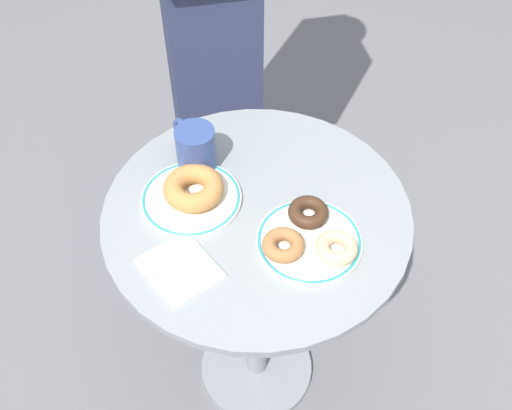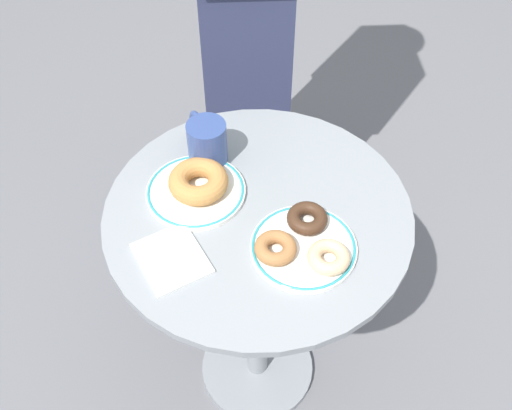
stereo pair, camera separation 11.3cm
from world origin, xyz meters
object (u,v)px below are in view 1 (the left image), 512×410
object	(u,v)px
plate_left	(191,198)
plate_right	(309,241)
cafe_table	(257,274)
donut_glazed	(337,248)
donut_old_fashioned	(193,188)
donut_cinnamon	(283,245)
donut_chocolate	(308,212)
coffee_mug	(195,148)
paper_napkin	(180,268)

from	to	relation	value
plate_left	plate_right	bearing A→B (deg)	4.62
cafe_table	donut_glazed	world-z (taller)	donut_glazed
plate_right	donut_old_fashioned	distance (m)	0.25
cafe_table	donut_cinnamon	size ratio (longest dim) A/B	9.07
plate_right	donut_old_fashioned	xyz separation A→B (m)	(-0.25, -0.01, 0.03)
donut_glazed	plate_right	bearing A→B (deg)	177.79
donut_old_fashioned	cafe_table	bearing A→B (deg)	16.12
donut_old_fashioned	donut_glazed	distance (m)	0.30
plate_right	donut_glazed	distance (m)	0.06
plate_left	donut_old_fashioned	size ratio (longest dim) A/B	1.67
cafe_table	donut_chocolate	world-z (taller)	donut_chocolate
plate_right	donut_old_fashioned	bearing A→B (deg)	-176.89
coffee_mug	donut_glazed	bearing A→B (deg)	-10.99
paper_napkin	cafe_table	bearing A→B (deg)	74.96
donut_glazed	donut_cinnamon	distance (m)	0.10
donut_chocolate	donut_old_fashioned	bearing A→B (deg)	-164.46
donut_chocolate	coffee_mug	bearing A→B (deg)	176.17
donut_glazed	donut_old_fashioned	bearing A→B (deg)	-177.85
donut_old_fashioned	paper_napkin	distance (m)	0.17
donut_cinnamon	paper_napkin	distance (m)	0.19
plate_right	coffee_mug	distance (m)	0.30
coffee_mug	cafe_table	bearing A→B (deg)	-14.51
donut_old_fashioned	coffee_mug	world-z (taller)	coffee_mug
donut_old_fashioned	donut_chocolate	size ratio (longest dim) A/B	1.53
plate_left	donut_chocolate	size ratio (longest dim) A/B	2.56
donut_chocolate	plate_left	bearing A→B (deg)	-163.05
plate_left	donut_old_fashioned	distance (m)	0.03
donut_cinnamon	coffee_mug	bearing A→B (deg)	157.19
plate_right	paper_napkin	world-z (taller)	plate_right
plate_right	donut_chocolate	distance (m)	0.06
plate_right	donut_cinnamon	distance (m)	0.06
plate_right	cafe_table	bearing A→B (deg)	170.08
plate_left	donut_chocolate	distance (m)	0.23
cafe_table	plate_right	world-z (taller)	plate_right
donut_cinnamon	paper_napkin	size ratio (longest dim) A/B	0.59
donut_glazed	coffee_mug	bearing A→B (deg)	169.01
donut_cinnamon	donut_glazed	bearing A→B (deg)	26.07
cafe_table	donut_cinnamon	bearing A→B (deg)	-35.54
donut_old_fashioned	coffee_mug	size ratio (longest dim) A/B	0.99
cafe_table	coffee_mug	xyz separation A→B (m)	(-0.17, 0.04, 0.27)
donut_old_fashioned	donut_cinnamon	distance (m)	0.22
donut_cinnamon	coffee_mug	distance (m)	0.29
plate_right	donut_cinnamon	size ratio (longest dim) A/B	2.55
paper_napkin	donut_chocolate	bearing A→B (deg)	55.40
donut_old_fashioned	donut_cinnamon	size ratio (longest dim) A/B	1.53
donut_glazed	donut_cinnamon	world-z (taller)	same
cafe_table	paper_napkin	world-z (taller)	paper_napkin
donut_glazed	plate_left	bearing A→B (deg)	-176.61
paper_napkin	coffee_mug	bearing A→B (deg)	116.77
donut_old_fashioned	donut_chocolate	xyz separation A→B (m)	(0.22, 0.06, -0.01)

